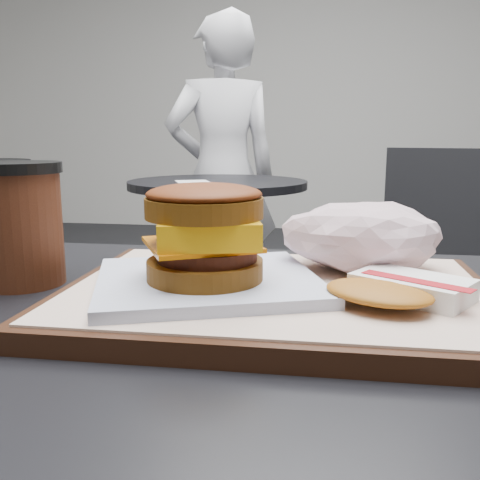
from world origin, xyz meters
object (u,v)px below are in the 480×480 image
hash_brown (397,289)px  coffee_cup (19,220)px  neighbor_table (218,231)px  neighbor_chair (403,250)px  patron (223,176)px  breakfast_sandwich (206,245)px  crumpled_wrapper (362,236)px  serving_tray (277,296)px

hash_brown → coffee_cup: bearing=169.0°
coffee_cup → neighbor_table: 1.59m
coffee_cup → neighbor_chair: size_ratio=0.14×
coffee_cup → patron: 2.01m
breakfast_sandwich → coffee_cup: (-0.21, 0.06, 0.01)m
neighbor_chair → hash_brown: bearing=-98.8°
crumpled_wrapper → neighbor_chair: 1.51m
crumpled_wrapper → neighbor_table: (-0.44, 1.53, -0.27)m
patron → neighbor_chair: bearing=123.4°
breakfast_sandwich → coffee_cup: bearing=164.4°
hash_brown → crumpled_wrapper: 0.11m
serving_tray → neighbor_chair: (0.34, 1.52, -0.27)m
patron → neighbor_table: bearing=75.6°
coffee_cup → patron: patron is taller
neighbor_chair → neighbor_table: bearing=173.7°
breakfast_sandwich → neighbor_chair: size_ratio=0.27×
hash_brown → crumpled_wrapper: size_ratio=0.88×
neighbor_table → crumpled_wrapper: bearing=-73.8°
neighbor_table → patron: patron is taller
serving_tray → patron: (-0.43, 2.04, -0.04)m
serving_tray → crumpled_wrapper: crumpled_wrapper is taller
patron → coffee_cup: bearing=72.2°
serving_tray → crumpled_wrapper: size_ratio=2.47×
crumpled_wrapper → neighbor_chair: size_ratio=0.17×
breakfast_sandwich → hash_brown: 0.16m
breakfast_sandwich → hash_brown: size_ratio=1.74×
crumpled_wrapper → patron: (-0.51, 1.97, -0.09)m
crumpled_wrapper → patron: patron is taller
hash_brown → patron: (-0.53, 2.08, -0.07)m
coffee_cup → crumpled_wrapper: bearing=5.4°
breakfast_sandwich → patron: patron is taller
hash_brown → crumpled_wrapper: (-0.02, 0.10, 0.02)m
neighbor_table → serving_tray: bearing=-77.1°
neighbor_table → breakfast_sandwich: bearing=-79.3°
breakfast_sandwich → hash_brown: (0.16, -0.01, -0.03)m
hash_brown → neighbor_table: (-0.46, 1.63, -0.25)m
crumpled_wrapper → serving_tray: bearing=-138.0°
serving_tray → patron: size_ratio=0.26×
crumpled_wrapper → breakfast_sandwich: bearing=-146.6°
neighbor_table → patron: 0.49m
neighbor_chair → breakfast_sandwich: bearing=-104.6°
coffee_cup → neighbor_chair: (0.61, 1.48, -0.33)m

